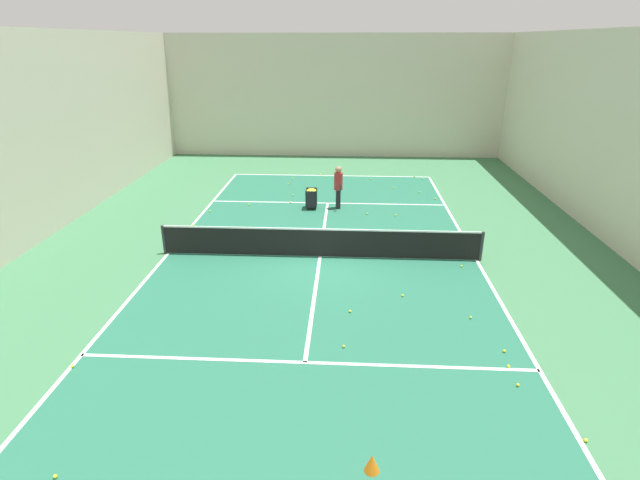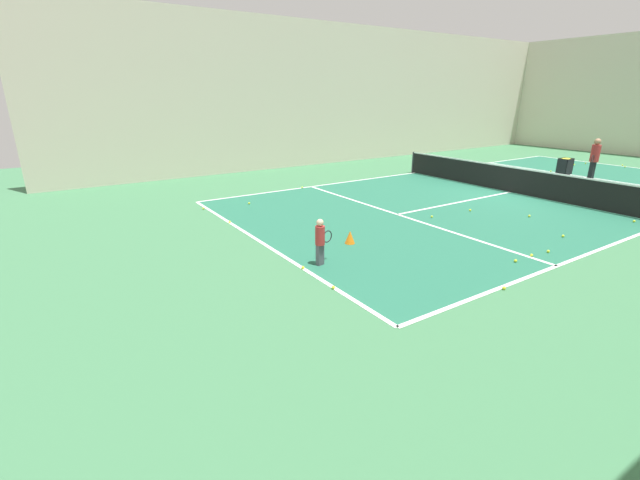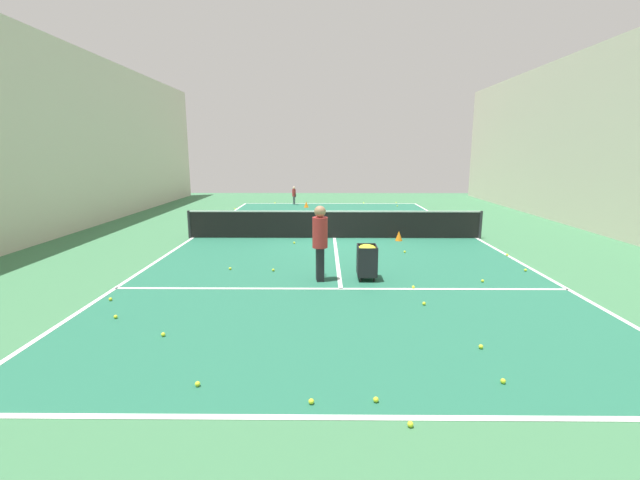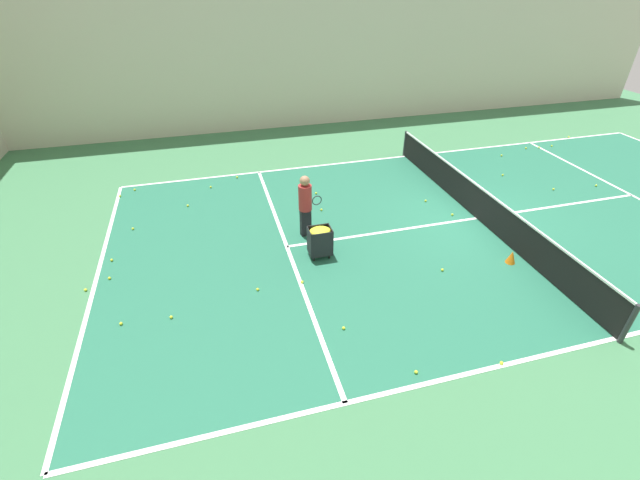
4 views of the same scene
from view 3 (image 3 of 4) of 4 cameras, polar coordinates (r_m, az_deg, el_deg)
ground_plane at (r=15.19m, az=1.93°, el=0.25°), size 34.57×34.57×0.00m
court_playing_area at (r=15.19m, az=1.93°, el=0.26°), size 10.09×21.00×0.00m
line_baseline_near at (r=25.56m, az=1.35°, el=4.89°), size 10.09×0.10×0.00m
line_baseline_far at (r=5.31m, az=4.94°, el=-22.52°), size 10.09×0.10×0.00m
line_sideline_left at (r=16.12m, az=20.17°, el=0.22°), size 0.10×21.00×0.00m
line_sideline_right at (r=15.88m, az=-16.59°, el=0.29°), size 0.10×21.00×0.00m
line_service_near at (r=20.88m, az=1.54°, el=3.38°), size 10.09×0.10×0.00m
line_service_far at (r=9.59m, az=2.78°, el=-6.51°), size 10.09×0.10×0.00m
line_centre_service at (r=15.18m, az=1.93°, el=0.27°), size 0.10×11.55×0.00m
hall_enclosure_left at (r=18.10m, az=35.90°, el=11.04°), size 0.15×30.87×6.97m
hall_enclosure_right at (r=17.68m, az=-32.83°, el=11.42°), size 0.15×30.87×6.97m
tennis_net at (r=15.09m, az=1.95°, el=2.15°), size 10.39×0.10×0.98m
player_near_baseline at (r=25.11m, az=-3.48°, el=6.12°), size 0.27×0.53×1.05m
coach_at_net at (r=9.95m, az=-0.01°, el=0.24°), size 0.40×0.69×1.79m
ball_cart at (r=10.20m, az=6.29°, el=-2.06°), size 0.45×0.58×0.85m
training_cone_0 at (r=14.95m, az=10.47°, el=0.56°), size 0.24×0.24×0.34m
training_cone_1 at (r=23.73m, az=-1.84°, el=4.76°), size 0.26×0.26×0.33m
tennis_ball_0 at (r=24.52m, az=10.26°, el=4.50°), size 0.07×0.07×0.07m
tennis_ball_1 at (r=11.01m, az=-6.25°, el=-3.99°), size 0.07×0.07×0.07m
tennis_ball_2 at (r=12.13m, az=25.72°, el=-3.63°), size 0.07×0.07×0.07m
tennis_ball_3 at (r=13.18m, az=11.23°, el=-1.55°), size 0.07×0.07×0.07m
tennis_ball_4 at (r=8.77m, az=-25.59°, el=-9.20°), size 0.07×0.07×0.07m
tennis_ball_5 at (r=25.63m, az=-3.42°, el=4.96°), size 0.07×0.07×0.07m
tennis_ball_7 at (r=22.00m, az=14.67°, el=3.51°), size 0.07×0.07×0.07m
tennis_ball_8 at (r=7.25m, az=20.66°, el=-13.16°), size 0.07×0.07×0.07m
tennis_ball_9 at (r=6.06m, az=-16.01°, el=-17.96°), size 0.07×0.07×0.07m
tennis_ball_10 at (r=7.67m, az=-20.18°, el=-11.73°), size 0.07×0.07×0.07m
tennis_ball_11 at (r=9.82m, az=12.34°, el=-6.14°), size 0.07×0.07×0.07m
tennis_ball_12 at (r=21.80m, az=-10.18°, el=3.63°), size 0.07×0.07×0.07m
tennis_ball_13 at (r=10.74m, az=20.86°, el=-5.11°), size 0.07×0.07×0.07m
tennis_ball_14 at (r=8.83m, az=13.70°, el=-8.22°), size 0.07×0.07×0.07m
tennis_ball_15 at (r=11.33m, az=-11.89°, el=-3.74°), size 0.07×0.07×0.07m
tennis_ball_16 at (r=21.18m, az=-10.48°, el=3.40°), size 0.07×0.07×0.07m
tennis_ball_17 at (r=5.58m, az=7.46°, el=-20.34°), size 0.07×0.07×0.07m
tennis_ball_18 at (r=14.57m, az=0.67°, el=-0.08°), size 0.07×0.07×0.07m
tennis_ball_19 at (r=25.76m, az=-6.03°, el=4.95°), size 0.07×0.07×0.07m
tennis_ball_20 at (r=9.82m, az=-26.16°, el=-7.09°), size 0.07×0.07×0.07m
tennis_ball_21 at (r=13.70m, az=23.69°, el=-1.82°), size 0.07×0.07×0.07m
tennis_ball_22 at (r=18.68m, az=-1.37°, el=2.51°), size 0.07×0.07×0.07m
tennis_ball_23 at (r=20.26m, az=-0.81°, el=3.22°), size 0.07×0.07×0.07m
tennis_ball_24 at (r=23.37m, az=-11.27°, el=4.12°), size 0.07×0.07×0.07m
tennis_ball_26 at (r=14.25m, az=-3.46°, el=-0.37°), size 0.07×0.07×0.07m
tennis_ball_27 at (r=6.38m, az=23.22°, el=-16.90°), size 0.07×0.07×0.07m
tennis_ball_28 at (r=19.15m, az=-10.55°, el=2.54°), size 0.07×0.07×0.07m
tennis_ball_29 at (r=25.68m, az=5.86°, el=4.93°), size 0.07×0.07×0.07m
tennis_ball_30 at (r=17.85m, az=-6.10°, el=2.02°), size 0.07×0.07×0.07m
tennis_ball_31 at (r=5.24m, az=11.96°, el=-22.89°), size 0.07×0.07×0.07m
tennis_ball_32 at (r=5.51m, az=-1.17°, el=-20.71°), size 0.07×0.07×0.07m
tennis_ball_33 at (r=20.64m, az=-10.97°, el=3.17°), size 0.07×0.07×0.07m
tennis_ball_34 at (r=26.05m, az=10.12°, el=4.91°), size 0.07×0.07×0.07m
tennis_ball_35 at (r=16.24m, az=-14.03°, el=0.79°), size 0.07×0.07×0.07m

